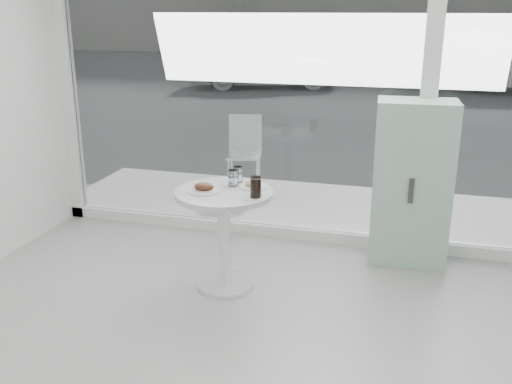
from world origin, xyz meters
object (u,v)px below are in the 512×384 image
(cola_glass, at_px, (256,187))
(mint_cabinet, at_px, (411,183))
(water_tumbler_b, at_px, (238,175))
(plate_donut, at_px, (253,185))
(car_white, at_px, (263,62))
(main_table, at_px, (224,219))
(car_silver, at_px, (491,61))
(patio_chair, at_px, (245,149))
(plate_fritter, at_px, (204,188))
(water_tumbler_a, at_px, (233,179))

(cola_glass, bearing_deg, mint_cabinet, 41.99)
(mint_cabinet, xyz_separation_m, water_tumbler_b, (-1.29, -0.63, 0.15))
(plate_donut, bearing_deg, car_white, 104.40)
(mint_cabinet, distance_m, plate_donut, 1.36)
(plate_donut, distance_m, cola_glass, 0.23)
(main_table, distance_m, car_white, 11.44)
(mint_cabinet, height_order, car_silver, car_silver)
(patio_chair, relative_size, plate_fritter, 3.77)
(car_silver, relative_size, cola_glass, 30.64)
(car_white, height_order, water_tumbler_b, car_white)
(plate_donut, relative_size, water_tumbler_a, 1.68)
(car_silver, bearing_deg, patio_chair, 168.63)
(main_table, xyz_separation_m, patio_chair, (-0.50, 2.22, -0.01))
(mint_cabinet, bearing_deg, car_silver, 77.52)
(car_white, xyz_separation_m, water_tumbler_a, (2.66, -10.99, 0.16))
(mint_cabinet, height_order, patio_chair, mint_cabinet)
(plate_donut, distance_m, water_tumbler_b, 0.19)
(water_tumbler_b, bearing_deg, car_white, 103.77)
(car_silver, relative_size, plate_fritter, 20.06)
(plate_donut, bearing_deg, plate_fritter, -147.93)
(water_tumbler_b, distance_m, cola_glass, 0.40)
(plate_fritter, height_order, water_tumbler_a, water_tumbler_a)
(mint_cabinet, height_order, plate_fritter, mint_cabinet)
(plate_donut, relative_size, water_tumbler_b, 1.72)
(car_white, height_order, car_silver, car_silver)
(patio_chair, distance_m, car_silver, 10.33)
(car_white, bearing_deg, water_tumbler_a, 176.91)
(plate_fritter, bearing_deg, mint_cabinet, 32.89)
(patio_chair, distance_m, water_tumbler_a, 2.17)
(mint_cabinet, xyz_separation_m, car_silver, (1.76, 11.03, 0.07))
(car_silver, distance_m, water_tumbler_a, 12.16)
(patio_chair, relative_size, car_silver, 0.19)
(water_tumbler_a, bearing_deg, car_white, 103.62)
(main_table, relative_size, cola_glass, 5.18)
(patio_chair, relative_size, car_white, 0.22)
(mint_cabinet, bearing_deg, water_tumbler_a, -153.65)
(mint_cabinet, height_order, cola_glass, mint_cabinet)
(car_white, distance_m, water_tumbler_b, 11.21)
(mint_cabinet, relative_size, plate_donut, 6.62)
(water_tumbler_a, xyz_separation_m, cola_glass, (0.23, -0.21, 0.02))
(water_tumbler_b, bearing_deg, cola_glass, -54.54)
(car_silver, height_order, plate_donut, car_silver)
(cola_glass, bearing_deg, main_table, 164.20)
(patio_chair, relative_size, cola_glass, 5.76)
(plate_fritter, relative_size, water_tumbler_a, 1.87)
(cola_glass, bearing_deg, plate_donut, 109.58)
(car_silver, bearing_deg, cola_glass, 175.68)
(mint_cabinet, xyz_separation_m, water_tumbler_a, (-1.29, -0.74, 0.15))
(mint_cabinet, height_order, water_tumbler_a, mint_cabinet)
(car_silver, bearing_deg, water_tumbler_a, 174.38)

